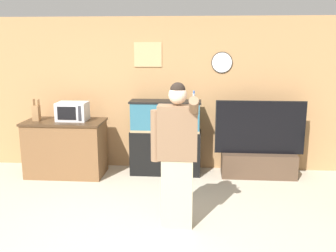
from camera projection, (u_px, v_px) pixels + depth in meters
The scene contains 8 objects.
ground_plane at pixel (128, 242), 4.16m from camera, with size 18.00×18.00×0.00m, color #B2A893.
wall_back_paneled at pixel (154, 94), 6.47m from camera, with size 10.00×0.08×2.60m.
counter_island at pixel (66, 148), 6.21m from camera, with size 1.29×0.68×0.92m.
microwave at pixel (72, 111), 6.11m from camera, with size 0.48×0.35×0.30m.
knife_block at pixel (36, 113), 6.09m from camera, with size 0.11×0.11×0.35m.
aquarium_on_stand at pixel (166, 138), 6.24m from camera, with size 1.17×0.40×1.24m.
tv_on_stand at pixel (259, 155), 6.14m from camera, with size 1.45×0.40×1.26m.
person_standing at pixel (177, 154), 4.35m from camera, with size 0.55×0.41×1.74m.
Camera 1 is at (0.74, -3.74, 2.16)m, focal length 40.00 mm.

